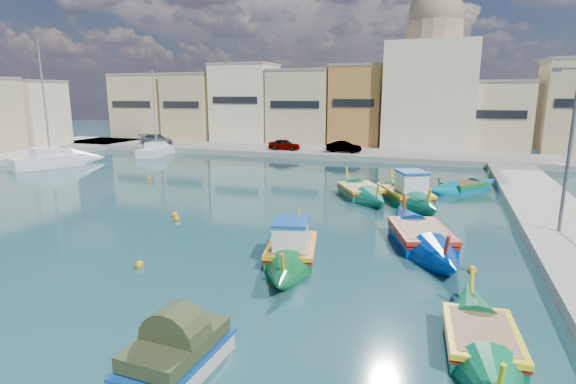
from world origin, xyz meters
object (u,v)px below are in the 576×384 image
at_px(luzzu_green, 360,193).
at_px(yacht_midnorth, 67,160).
at_px(quay_street_lamp, 568,150).
at_px(luzzu_cyan_south, 481,343).
at_px(yacht_north, 162,150).
at_px(luzzu_cyan_mid, 464,188).
at_px(church_block, 431,80).
at_px(luzzu_turquoise_cabin, 292,251).
at_px(tender_near, 177,355).
at_px(luzzu_blue_cabin, 408,196).
at_px(luzzu_blue_south, 421,238).

bearing_deg(luzzu_green, yacht_midnorth, 171.72).
relative_size(quay_street_lamp, luzzu_green, 0.94).
distance_m(quay_street_lamp, luzzu_green, 12.84).
bearing_deg(luzzu_cyan_south, yacht_north, 135.26).
bearing_deg(luzzu_cyan_south, luzzu_cyan_mid, 89.64).
distance_m(church_block, luzzu_cyan_mid, 24.98).
bearing_deg(luzzu_turquoise_cabin, quay_street_lamp, 29.61).
bearing_deg(yacht_north, yacht_midnorth, -110.29).
height_order(church_block, luzzu_cyan_mid, church_block).
xyz_separation_m(quay_street_lamp, luzzu_turquoise_cabin, (-11.06, -6.29, -4.00)).
bearing_deg(yacht_north, luzzu_green, -29.43).
bearing_deg(church_block, luzzu_cyan_south, -85.59).
bearing_deg(church_block, luzzu_cyan_mid, -81.16).
xyz_separation_m(luzzu_turquoise_cabin, luzzu_cyan_mid, (7.25, 16.96, -0.10)).
bearing_deg(yacht_north, church_block, 24.44).
xyz_separation_m(quay_street_lamp, tender_near, (-11.16, -14.77, -3.87)).
xyz_separation_m(luzzu_blue_cabin, tender_near, (-3.84, -20.45, 0.08)).
relative_size(quay_street_lamp, tender_near, 2.54).
relative_size(luzzu_cyan_mid, luzzu_blue_south, 0.69).
xyz_separation_m(quay_street_lamp, luzzu_green, (-10.46, 6.25, -4.05)).
xyz_separation_m(luzzu_blue_south, yacht_midnorth, (-34.14, 13.21, 0.20)).
xyz_separation_m(luzzu_blue_cabin, luzzu_cyan_south, (3.36, -16.92, -0.16)).
xyz_separation_m(luzzu_blue_cabin, luzzu_cyan_mid, (3.50, 5.00, -0.16)).
bearing_deg(luzzu_cyan_south, luzzu_turquoise_cabin, 145.12).
height_order(quay_street_lamp, luzzu_turquoise_cabin, quay_street_lamp).
height_order(tender_near, yacht_midnorth, yacht_midnorth).
height_order(luzzu_blue_cabin, luzzu_blue_south, luzzu_blue_cabin).
distance_m(quay_street_lamp, luzzu_blue_cabin, 10.06).
xyz_separation_m(luzzu_blue_south, luzzu_cyan_south, (2.06, -8.61, -0.06)).
height_order(luzzu_turquoise_cabin, luzzu_green, luzzu_turquoise_cabin).
height_order(church_block, tender_near, church_block).
height_order(church_block, yacht_midnorth, church_block).
xyz_separation_m(luzzu_cyan_mid, luzzu_blue_south, (-2.20, -13.31, 0.06)).
relative_size(church_block, tender_near, 6.06).
distance_m(luzzu_blue_cabin, luzzu_green, 3.20).
relative_size(luzzu_green, yacht_north, 0.83).
distance_m(quay_street_lamp, luzzu_turquoise_cabin, 13.34).
height_order(luzzu_turquoise_cabin, tender_near, luzzu_turquoise_cabin).
xyz_separation_m(tender_near, yacht_midnorth, (-29.00, 25.35, 0.02)).
bearing_deg(luzzu_blue_south, church_block, 92.23).
relative_size(luzzu_blue_cabin, luzzu_blue_south, 0.92).
xyz_separation_m(luzzu_blue_cabin, luzzu_green, (-3.14, 0.57, -0.11)).
relative_size(luzzu_turquoise_cabin, luzzu_blue_south, 0.88).
xyz_separation_m(church_block, luzzu_cyan_mid, (3.63, -23.32, -8.18)).
distance_m(luzzu_turquoise_cabin, luzzu_cyan_mid, 18.45).
height_order(luzzu_cyan_south, yacht_north, yacht_north).
relative_size(luzzu_green, tender_near, 2.69).
bearing_deg(yacht_north, quay_street_lamp, -29.85).
bearing_deg(luzzu_blue_south, luzzu_blue_cabin, 98.87).
height_order(luzzu_cyan_mid, luzzu_blue_south, luzzu_blue_south).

